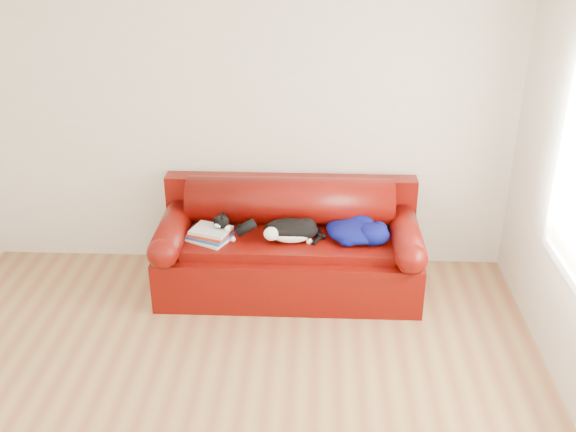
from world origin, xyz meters
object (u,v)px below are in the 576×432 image
Objects in this scene: sofa_base at (289,263)px; blanket at (356,230)px; book_stack at (210,234)px; cat at (290,231)px.

sofa_base is 0.63m from blanket.
sofa_base is 0.70m from book_stack.
blanket is at bearing -12.55° from cat.
book_stack is 0.75× the size of blanket.
book_stack is at bearing -176.03° from blanket.
cat reaches higher than book_stack.
cat is (0.02, -0.11, 0.35)m from sofa_base.
cat is at bearing -172.90° from blanket.
sofa_base is at bearing 11.22° from book_stack.
sofa_base is at bearing 175.50° from blanket.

